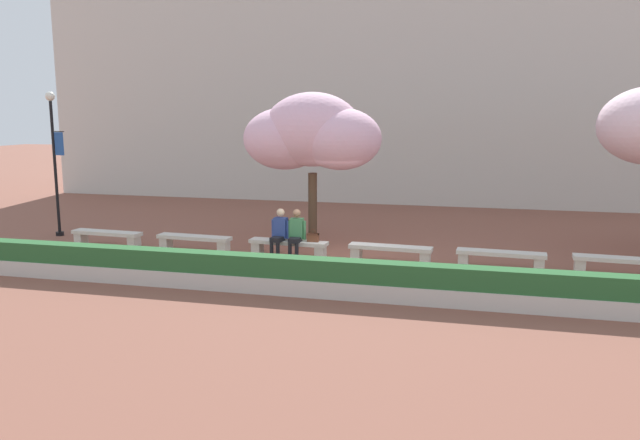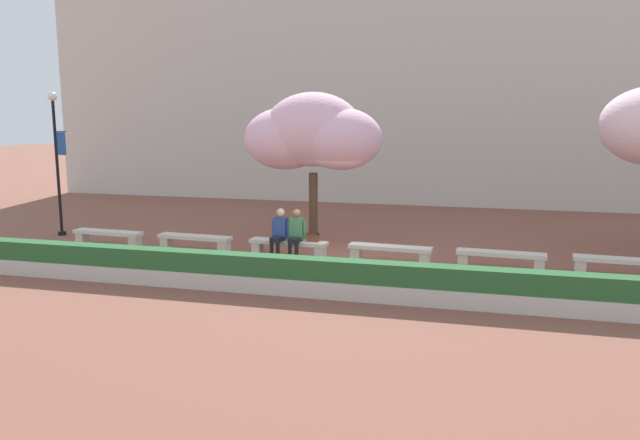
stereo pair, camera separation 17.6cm
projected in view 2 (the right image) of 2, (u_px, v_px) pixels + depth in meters
ground_plane at (338, 260)px, 16.24m from camera, size 100.00×100.00×0.00m
building_facade at (402, 76)px, 26.99m from camera, size 31.36×4.00×10.67m
stone_bench_west_end at (108, 235)px, 17.88m from camera, size 2.14×0.55×0.45m
stone_bench_near_west at (195, 240)px, 17.20m from camera, size 2.14×0.55×0.45m
stone_bench_center at (288, 245)px, 16.53m from camera, size 2.14×0.55×0.45m
stone_bench_near_east at (390, 251)px, 15.85m from camera, size 2.14×0.55×0.45m
stone_bench_east_end at (501, 257)px, 15.18m from camera, size 2.14×0.55×0.45m
stone_bench_far_east at (622, 264)px, 14.50m from camera, size 2.14×0.55×0.45m
person_seated_left at (279, 231)px, 16.47m from camera, size 0.51×0.71×1.29m
person_seated_right at (296, 232)px, 16.35m from camera, size 0.51×0.69×1.29m
handbag at (313, 237)px, 16.32m from camera, size 0.30×0.15×0.34m
cherry_tree_main at (312, 135)px, 17.81m from camera, size 4.05×2.66×4.37m
lamp_post_with_banner at (57, 151)px, 19.11m from camera, size 0.54×0.28×4.42m
planter_hedge_foreground at (304, 277)px, 13.09m from camera, size 19.67×0.50×0.80m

